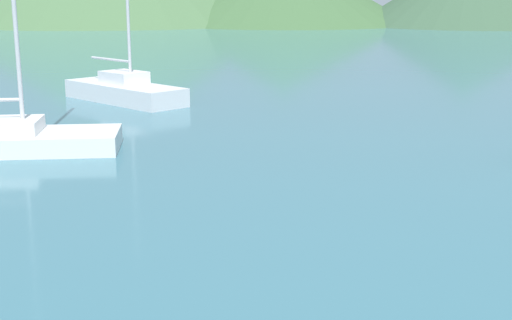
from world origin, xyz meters
The scene contains 2 objects.
sailboat_inner centered at (-8.01, 18.95, 0.41)m, with size 6.36×3.59×10.44m.
sailboat_outer centered at (-7.78, 28.00, 0.47)m, with size 5.75×4.82×6.91m.
Camera 1 is at (1.57, 1.18, 4.30)m, focal length 50.00 mm.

